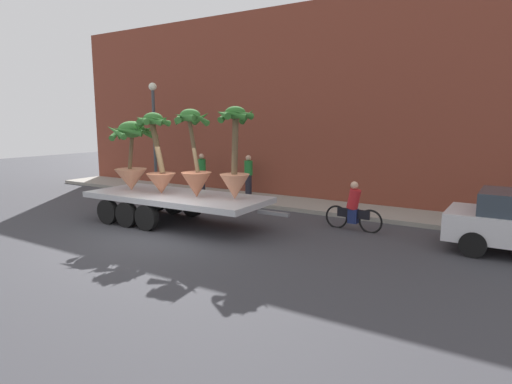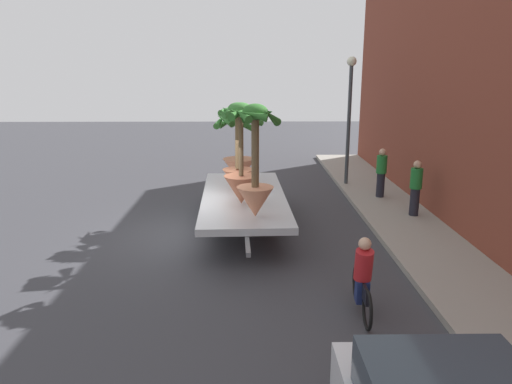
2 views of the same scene
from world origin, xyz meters
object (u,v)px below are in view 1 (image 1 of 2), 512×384
object	(u,v)px
street_lamp	(154,122)
potted_palm_middle	(235,162)
potted_palm_rear	(195,164)
pedestrian_far_left	(202,172)
flatbed_trailer	(170,200)
potted_palm_extra	(158,160)
cyclist	(353,209)
pedestrian_near_gate	(248,174)
potted_palm_front	(131,157)

from	to	relation	value
street_lamp	potted_palm_middle	bearing A→B (deg)	-27.66
potted_palm_rear	pedestrian_far_left	xyz separation A→B (m)	(-3.70, 4.82, -0.98)
flatbed_trailer	potted_palm_rear	bearing A→B (deg)	-1.85
potted_palm_rear	street_lamp	distance (m)	7.12
potted_palm_extra	cyclist	bearing A→B (deg)	23.27
potted_palm_extra	pedestrian_far_left	world-z (taller)	potted_palm_extra
pedestrian_near_gate	pedestrian_far_left	bearing A→B (deg)	-168.38
flatbed_trailer	pedestrian_near_gate	xyz separation A→B (m)	(-0.39, 5.24, 0.27)
potted_palm_middle	potted_palm_extra	world-z (taller)	potted_palm_middle
potted_palm_front	pedestrian_near_gate	xyz separation A→B (m)	(1.18, 5.39, -1.08)
potted_palm_front	pedestrian_near_gate	bearing A→B (deg)	77.65
flatbed_trailer	pedestrian_near_gate	world-z (taller)	pedestrian_near_gate
potted_palm_extra	street_lamp	xyz separation A→B (m)	(-4.32, 4.14, 1.15)
cyclist	flatbed_trailer	bearing A→B (deg)	-156.79
potted_palm_extra	pedestrian_near_gate	bearing A→B (deg)	90.54
pedestrian_near_gate	potted_palm_extra	bearing A→B (deg)	-89.46
flatbed_trailer	potted_palm_middle	bearing A→B (deg)	7.55
potted_palm_extra	potted_palm_rear	bearing A→B (deg)	4.64
potted_palm_front	street_lamp	bearing A→B (deg)	126.67
potted_palm_front	potted_palm_extra	world-z (taller)	potted_palm_extra
flatbed_trailer	potted_palm_extra	bearing A→B (deg)	-155.68
cyclist	street_lamp	size ratio (longest dim) A/B	0.38
potted_palm_front	cyclist	distance (m)	7.50
cyclist	potted_palm_front	bearing A→B (deg)	-160.51
cyclist	street_lamp	xyz separation A→B (m)	(-10.02, 1.69, 2.56)
flatbed_trailer	street_lamp	distance (m)	6.60
potted_palm_middle	cyclist	bearing A→B (deg)	33.48
cyclist	pedestrian_far_left	size ratio (longest dim) A/B	1.08
potted_palm_middle	potted_palm_front	world-z (taller)	potted_palm_middle
potted_palm_front	pedestrian_near_gate	size ratio (longest dim) A/B	1.36
pedestrian_near_gate	potted_palm_front	bearing A→B (deg)	-102.35
potted_palm_rear	potted_palm_extra	world-z (taller)	potted_palm_rear
potted_palm_middle	potted_palm_extra	distance (m)	2.74
flatbed_trailer	pedestrian_far_left	distance (m)	5.45
potted_palm_rear	potted_palm_middle	size ratio (longest dim) A/B	0.98
potted_palm_middle	pedestrian_near_gate	xyz separation A→B (m)	(-2.75, 4.92, -1.07)
pedestrian_far_left	potted_palm_rear	bearing A→B (deg)	-52.51
pedestrian_far_left	street_lamp	size ratio (longest dim) A/B	0.35
potted_palm_rear	cyclist	xyz separation A→B (m)	(4.27, 2.34, -1.35)
cyclist	pedestrian_far_left	distance (m)	8.35
flatbed_trailer	cyclist	xyz separation A→B (m)	(5.37, 2.30, -0.10)
cyclist	street_lamp	bearing A→B (deg)	170.45
potted_palm_front	pedestrian_far_left	bearing A→B (deg)	101.77
cyclist	pedestrian_near_gate	distance (m)	6.47
pedestrian_far_left	flatbed_trailer	bearing A→B (deg)	-61.51
pedestrian_far_left	potted_palm_front	bearing A→B (deg)	-78.23
potted_palm_extra	pedestrian_near_gate	size ratio (longest dim) A/B	1.52
street_lamp	potted_palm_extra	bearing A→B (deg)	-43.83
potted_palm_front	street_lamp	world-z (taller)	street_lamp
flatbed_trailer	street_lamp	bearing A→B (deg)	139.38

